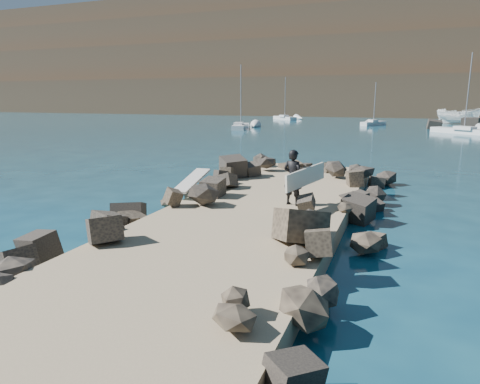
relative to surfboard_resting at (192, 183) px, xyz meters
The scene contains 13 objects.
ground 3.75m from the surfboard_resting, 30.29° to the right, with size 800.00×800.00×0.00m, color #0F384C.
jetty 4.98m from the surfboard_resting, 50.83° to the right, with size 6.00×26.00×0.60m, color #8C7759.
riprap_left 3.37m from the surfboard_resting, 86.41° to the right, with size 2.60×22.00×1.00m, color black.
riprap_right 6.88m from the surfboard_resting, 28.89° to the right, with size 2.60×22.00×1.00m, color black.
headland 159.43m from the surfboard_resting, 85.26° to the left, with size 360.00×140.00×32.00m, color #2D4919.
surfboard_resting is the anchor object (origin of this frame).
boat_imported 69.48m from the surfboard_resting, 76.38° to the left, with size 2.70×7.18×2.77m, color white.
surfer_with_board 4.27m from the surfboard_resting, ahead, with size 1.30×2.35×1.99m.
sailboat_c 47.70m from the surfboard_resting, 71.93° to the left, with size 7.58×6.76×9.93m.
sailboat_b 58.81m from the surfboard_resting, 87.02° to the left, with size 3.82×5.65×7.05m.
sailboat_e 74.70m from the surfboard_resting, 102.12° to the left, with size 6.19×6.33×8.73m.
sailboat_a 46.21m from the surfboard_resting, 108.29° to the left, with size 3.43×7.83×9.16m.
headland_buildings 155.22m from the surfboard_resting, 82.45° to the left, with size 137.50×30.50×5.00m.
Camera 1 is at (4.56, -13.03, 4.32)m, focal length 32.00 mm.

